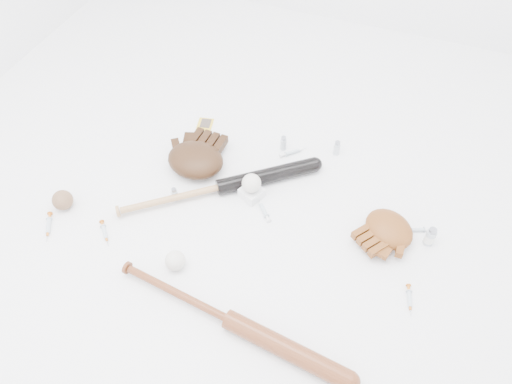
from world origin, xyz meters
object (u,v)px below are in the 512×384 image
(bat_wood, at_px, (229,320))
(pedestal, at_px, (252,193))
(glove_dark, at_px, (195,160))
(bat_dark, at_px, (220,187))

(bat_wood, height_order, pedestal, bat_wood)
(pedestal, bearing_deg, glove_dark, 167.40)
(bat_wood, relative_size, pedestal, 11.30)
(pedestal, bearing_deg, bat_dark, -168.80)
(glove_dark, bearing_deg, bat_dark, -28.98)
(bat_wood, height_order, glove_dark, glove_dark)
(pedestal, bearing_deg, bat_wood, -76.08)
(bat_wood, xyz_separation_m, pedestal, (-0.13, 0.54, -0.01))
(bat_dark, distance_m, glove_dark, 0.17)
(bat_wood, xyz_separation_m, glove_dark, (-0.41, 0.60, 0.02))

